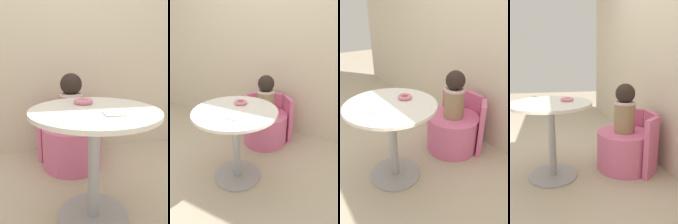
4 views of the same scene
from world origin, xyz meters
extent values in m
plane|color=#B7A88E|center=(0.00, 0.00, 0.00)|extent=(12.00, 12.00, 0.00)
cube|color=beige|center=(0.00, 1.13, 1.20)|extent=(6.00, 0.06, 2.40)
cylinder|color=#99999E|center=(0.10, -0.02, 0.01)|extent=(0.46, 0.46, 0.02)
cylinder|color=#99999E|center=(0.10, -0.02, 0.36)|extent=(0.07, 0.07, 0.68)
cylinder|color=silver|center=(0.10, -0.02, 0.71)|extent=(0.76, 0.76, 0.02)
cylinder|color=#DB6693|center=(0.07, 0.71, 0.19)|extent=(0.55, 0.55, 0.39)
cube|color=#DB6693|center=(0.07, 1.01, 0.29)|extent=(0.23, 0.05, 0.58)
cube|color=#DB6693|center=(0.30, 0.90, 0.29)|extent=(0.19, 0.21, 0.58)
cube|color=#DB6693|center=(-0.16, 0.90, 0.29)|extent=(0.19, 0.21, 0.58)
cylinder|color=#937A56|center=(0.07, 0.71, 0.54)|extent=(0.21, 0.21, 0.30)
torus|color=beige|center=(0.07, 0.71, 0.68)|extent=(0.22, 0.22, 0.04)
sphere|color=black|center=(0.07, 0.71, 0.78)|extent=(0.19, 0.19, 0.19)
torus|color=pink|center=(0.07, 0.14, 0.74)|extent=(0.12, 0.12, 0.03)
cube|color=silver|center=(0.17, -0.15, 0.73)|extent=(0.11, 0.11, 0.01)
camera|label=1|loc=(-0.20, -1.20, 1.02)|focal=35.00mm
camera|label=2|loc=(0.99, -1.36, 1.43)|focal=32.00mm
camera|label=3|loc=(1.57, -0.71, 1.45)|focal=35.00mm
camera|label=4|loc=(2.08, -0.03, 1.08)|focal=35.00mm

